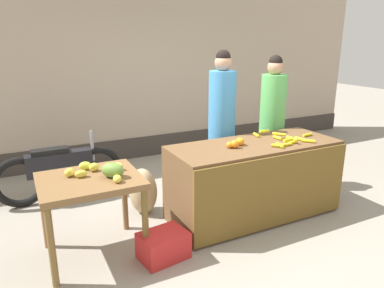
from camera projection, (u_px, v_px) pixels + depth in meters
ground_plane at (227, 220)px, 4.14m from camera, size 24.00×24.00×0.00m
market_wall_back at (143, 74)px, 6.11m from camera, size 9.22×0.23×2.97m
fruit_stall_counter at (254, 180)px, 4.16m from camera, size 1.98×0.80×0.88m
side_table_wooden at (90, 189)px, 3.30m from camera, size 0.91×0.76×0.79m
banana_bunch_pile at (285, 139)px, 4.12m from camera, size 0.76×0.63×0.07m
orange_pile at (237, 143)px, 3.92m from camera, size 0.25×0.18×0.09m
mango_papaya_pile at (104, 170)px, 3.30m from camera, size 0.57×0.56×0.14m
vendor_woman_blue_shirt at (222, 126)px, 4.54m from camera, size 0.34×0.34×1.90m
vendor_woman_green_shirt at (272, 123)px, 4.87m from camera, size 0.34×0.34×1.82m
parked_motorcycle at (60, 170)px, 4.56m from camera, size 1.60×0.18×0.88m
produce_crate at (163, 245)px, 3.39m from camera, size 0.48×0.38×0.26m
produce_sack at (143, 191)px, 4.24m from camera, size 0.44×0.46×0.56m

